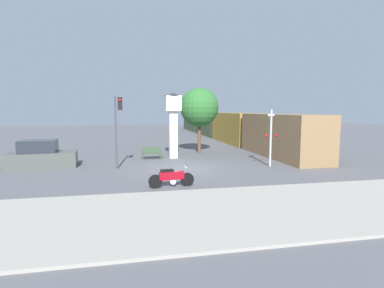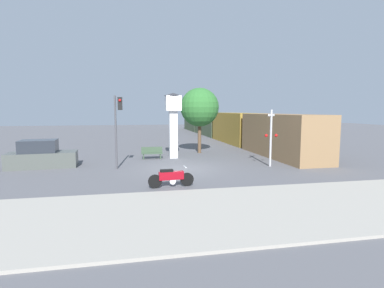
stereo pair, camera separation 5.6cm
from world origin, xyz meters
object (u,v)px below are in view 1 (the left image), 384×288
at_px(motorcycle, 171,177).
at_px(railroad_crossing_signal, 271,136).
at_px(parked_car, 41,156).
at_px(clock_tower, 173,115).
at_px(freight_train, 222,125).
at_px(traffic_light, 118,119).
at_px(street_tree, 199,107).
at_px(bench, 152,153).

relative_size(motorcycle, railroad_crossing_signal, 0.60).
distance_m(motorcycle, parked_car, 10.16).
distance_m(railroad_crossing_signal, parked_car, 15.05).
bearing_deg(clock_tower, railroad_crossing_signal, -39.66).
bearing_deg(motorcycle, railroad_crossing_signal, 25.18).
bearing_deg(freight_train, railroad_crossing_signal, -98.02).
bearing_deg(railroad_crossing_signal, traffic_light, 173.74).
bearing_deg(clock_tower, freight_train, 60.51).
relative_size(clock_tower, street_tree, 0.89).
distance_m(freight_train, parked_car, 24.80).
relative_size(traffic_light, parked_car, 1.06).
relative_size(street_tree, bench, 3.52).
bearing_deg(freight_train, motorcycle, -112.40).
bearing_deg(motorcycle, street_tree, 66.03).
height_order(clock_tower, traffic_light, clock_tower).
bearing_deg(motorcycle, traffic_light, 112.65).
distance_m(freight_train, bench, 18.66).
distance_m(clock_tower, freight_train, 17.62).
bearing_deg(railroad_crossing_signal, freight_train, 81.98).
xyz_separation_m(traffic_light, parked_car, (-4.96, 1.55, -2.41)).
xyz_separation_m(clock_tower, street_tree, (2.61, 2.32, 0.61)).
bearing_deg(parked_car, freight_train, 40.03).
distance_m(motorcycle, traffic_light, 6.40).
distance_m(clock_tower, traffic_light, 5.47).
relative_size(freight_train, street_tree, 7.58).
height_order(traffic_light, street_tree, street_tree).
distance_m(traffic_light, railroad_crossing_signal, 9.92).
bearing_deg(motorcycle, freight_train, 62.96).
height_order(freight_train, bench, freight_train).
distance_m(clock_tower, parked_car, 9.57).
relative_size(railroad_crossing_signal, street_tree, 0.67).
height_order(clock_tower, street_tree, street_tree).
bearing_deg(parked_car, clock_tower, 9.00).
relative_size(motorcycle, street_tree, 0.40).
bearing_deg(street_tree, traffic_light, -137.45).
relative_size(clock_tower, bench, 3.14).
distance_m(motorcycle, street_tree, 12.39).
bearing_deg(motorcycle, parked_car, 134.00).
height_order(motorcycle, freight_train, freight_train).
bearing_deg(traffic_light, freight_train, 56.40).
height_order(railroad_crossing_signal, parked_car, railroad_crossing_signal).
distance_m(freight_train, traffic_light, 22.87).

